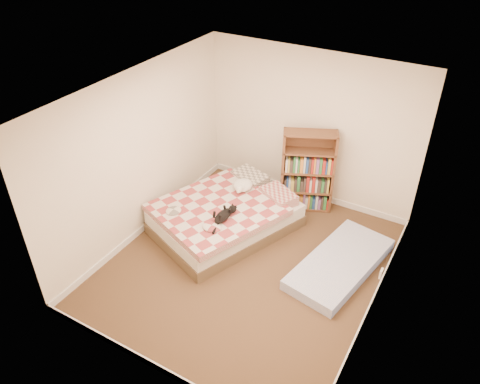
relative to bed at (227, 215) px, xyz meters
The scene contains 6 objects.
room 1.28m from the bed, 39.36° to the right, with size 3.51×4.01×2.51m.
bed is the anchor object (origin of this frame).
bookshelf 1.42m from the bed, 54.30° to the left, with size 0.93×0.60×1.37m.
floor_mattress 1.83m from the bed, ahead, with size 0.78×1.74×0.16m, color #7E92D2.
black_cat 0.51m from the bed, 63.29° to the right, with size 0.25×0.62×0.14m.
white_dog 0.52m from the bed, 82.54° to the left, with size 0.42×0.43×0.16m.
Camera 1 is at (2.35, -4.29, 4.51)m, focal length 35.00 mm.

